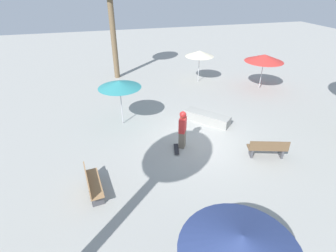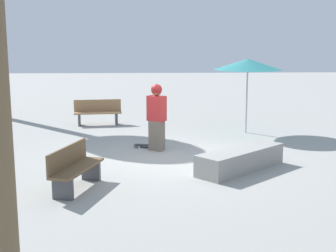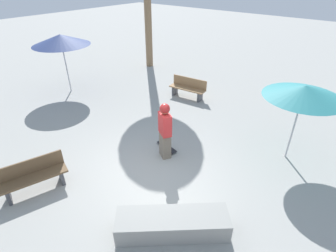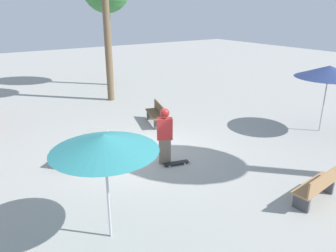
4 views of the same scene
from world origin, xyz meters
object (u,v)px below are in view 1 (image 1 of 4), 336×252
at_px(skateboard, 176,149).
at_px(concrete_ledge, 207,118).
at_px(shade_umbrella_red, 264,58).
at_px(skater_main, 183,128).
at_px(bench_near, 267,148).
at_px(shade_umbrella_cream, 200,53).
at_px(shade_umbrella_teal, 119,84).
at_px(bench_far, 92,184).
at_px(shade_umbrella_navy, 241,243).

relative_size(skateboard, concrete_ledge, 0.37).
xyz_separation_m(skateboard, shade_umbrella_red, (5.47, -7.51, 2.02)).
relative_size(skater_main, bench_near, 1.05).
bearing_deg(shade_umbrella_cream, concrete_ledge, 163.34).
relative_size(skateboard, shade_umbrella_red, 0.33).
bearing_deg(shade_umbrella_teal, bench_far, 161.51).
xyz_separation_m(bench_far, shade_umbrella_cream, (9.58, -7.57, 1.58)).
bearing_deg(bench_far, shade_umbrella_teal, 154.63).
bearing_deg(skateboard, shade_umbrella_navy, 7.09).
height_order(skateboard, bench_far, bench_far).
bearing_deg(bench_near, skateboard, 174.69).
bearing_deg(bench_far, shade_umbrella_red, 116.17).
height_order(concrete_ledge, shade_umbrella_teal, shade_umbrella_teal).
bearing_deg(concrete_ledge, shade_umbrella_teal, 76.56).
relative_size(bench_near, bench_far, 1.01).
bearing_deg(shade_umbrella_cream, bench_far, 141.68).
bearing_deg(shade_umbrella_navy, skater_main, -8.86).
bearing_deg(concrete_ledge, skater_main, 133.08).
xyz_separation_m(bench_near, bench_far, (-0.27, 7.04, 0.00)).
height_order(shade_umbrella_cream, shade_umbrella_red, shade_umbrella_red).
relative_size(bench_near, shade_umbrella_cream, 0.75).
bearing_deg(shade_umbrella_red, skateboard, 126.05).
relative_size(concrete_ledge, shade_umbrella_navy, 0.88).
bearing_deg(concrete_ledge, bench_far, 122.83).
height_order(skater_main, shade_umbrella_navy, shade_umbrella_navy).
distance_m(shade_umbrella_teal, shade_umbrella_red, 9.77).
distance_m(skateboard, shade_umbrella_navy, 6.75).
distance_m(bench_far, shade_umbrella_teal, 5.31).
relative_size(skater_main, shade_umbrella_teal, 0.76).
bearing_deg(shade_umbrella_teal, bench_near, -129.60).
bearing_deg(skater_main, concrete_ledge, 163.55).
xyz_separation_m(skater_main, bench_near, (-1.66, -3.17, -0.52)).
relative_size(shade_umbrella_navy, shade_umbrella_teal, 1.10).
distance_m(bench_far, shade_umbrella_red, 13.30).
xyz_separation_m(shade_umbrella_cream, shade_umbrella_teal, (-4.81, 5.98, 0.12)).
height_order(skater_main, shade_umbrella_cream, shade_umbrella_cream).
bearing_deg(shade_umbrella_teal, skateboard, -147.34).
distance_m(skater_main, shade_umbrella_navy, 6.75).
bearing_deg(bench_near, shade_umbrella_cream, 104.08).
xyz_separation_m(skateboard, bench_far, (-1.73, 3.55, 0.37)).
height_order(concrete_ledge, bench_far, bench_far).
bearing_deg(concrete_ledge, shade_umbrella_red, -56.72).
distance_m(shade_umbrella_cream, shade_umbrella_navy, 14.95).
relative_size(bench_far, shade_umbrella_red, 0.67).
height_order(skateboard, shade_umbrella_teal, shade_umbrella_teal).
height_order(skateboard, bench_near, bench_near).
bearing_deg(skater_main, bench_far, -33.03).
xyz_separation_m(concrete_ledge, bench_near, (-3.49, -1.21, 0.19)).
relative_size(skateboard, shade_umbrella_navy, 0.33).
distance_m(skateboard, bench_near, 3.80).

